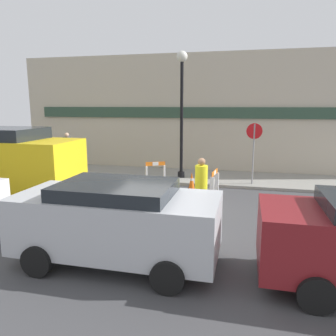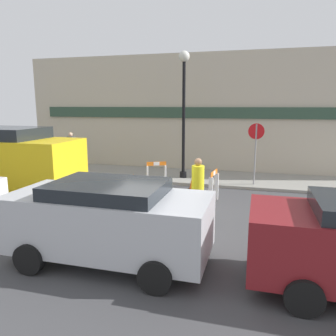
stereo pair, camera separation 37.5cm
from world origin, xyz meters
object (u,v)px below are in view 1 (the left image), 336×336
object	(u,v)px
streetlamp_post	(182,98)
parked_car_1	(117,218)
stop_sign	(254,144)
person_pedestrian	(68,151)
person_worker	(201,189)

from	to	relation	value
streetlamp_post	parked_car_1	xyz separation A→B (m)	(0.21, -7.62, -2.49)
stop_sign	parked_car_1	size ratio (longest dim) A/B	0.59
person_pedestrian	parked_car_1	world-z (taller)	person_pedestrian
person_worker	parked_car_1	bearing A→B (deg)	115.62
person_worker	person_pedestrian	distance (m)	8.50
person_worker	parked_car_1	size ratio (longest dim) A/B	0.44
streetlamp_post	stop_sign	distance (m)	3.44
stop_sign	person_pedestrian	size ratio (longest dim) A/B	1.31
stop_sign	person_pedestrian	world-z (taller)	stop_sign
person_worker	person_pedestrian	world-z (taller)	person_pedestrian
stop_sign	person_worker	xyz separation A→B (m)	(-1.40, -4.52, -0.72)
person_worker	stop_sign	bearing A→B (deg)	-54.83
streetlamp_post	person_pedestrian	xyz separation A→B (m)	(-5.33, 0.01, -2.35)
stop_sign	parked_car_1	bearing A→B (deg)	66.40
streetlamp_post	stop_sign	bearing A→B (deg)	-9.41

